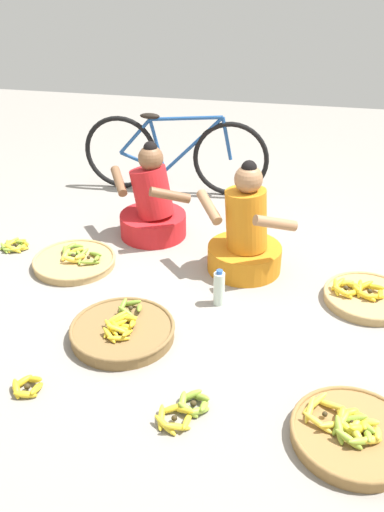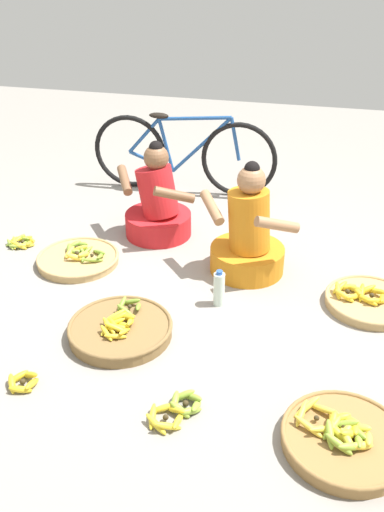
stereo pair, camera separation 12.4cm
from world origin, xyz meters
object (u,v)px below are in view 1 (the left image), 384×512
at_px(vendor_woman_front, 245,237).
at_px(loose_bananas_back_left, 185,410).
at_px(vendor_woman_behind, 152,207).
at_px(banana_basket_front_right, 75,261).
at_px(banana_basket_near_vendor, 367,296).
at_px(loose_bananas_near_bicycle, 15,245).
at_px(water_bottle, 219,288).
at_px(loose_bananas_back_center, 27,386).
at_px(bicycle_leaning, 174,154).
at_px(banana_basket_front_center, 123,330).
at_px(banana_basket_front_left, 353,433).

relative_size(vendor_woman_front, loose_bananas_back_left, 2.59).
distance_m(vendor_woman_behind, banana_basket_front_right, 0.75).
height_order(banana_basket_near_vendor, loose_bananas_near_bicycle, banana_basket_near_vendor).
distance_m(banana_basket_front_right, water_bottle, 1.13).
bearing_deg(vendor_woman_behind, vendor_woman_front, -25.89).
xyz_separation_m(loose_bananas_near_bicycle, water_bottle, (1.64, -0.40, 0.09)).
bearing_deg(loose_bananas_back_center, vendor_woman_behind, 84.82).
bearing_deg(bicycle_leaning, vendor_woman_behind, -87.33).
bearing_deg(banana_basket_front_center, loose_bananas_near_bicycle, 142.94).
bearing_deg(loose_bananas_back_center, vendor_woman_front, 57.30).
distance_m(banana_basket_front_right, banana_basket_near_vendor, 2.03).
height_order(banana_basket_front_left, loose_bananas_near_bicycle, banana_basket_front_left).
bearing_deg(loose_bananas_near_bicycle, bicycle_leaning, 55.41).
distance_m(banana_basket_front_center, banana_basket_near_vendor, 1.59).
height_order(vendor_woman_behind, loose_bananas_back_left, vendor_woman_behind).
bearing_deg(water_bottle, banana_basket_front_center, -136.81).
bearing_deg(bicycle_leaning, loose_bananas_near_bicycle, -124.59).
xyz_separation_m(vendor_woman_front, loose_bananas_back_left, (-0.10, -1.46, -0.23)).
height_order(banana_basket_near_vendor, loose_bananas_back_left, banana_basket_near_vendor).
relative_size(vendor_woman_behind, banana_basket_front_center, 1.24).
xyz_separation_m(vendor_woman_behind, loose_bananas_near_bicycle, (-0.97, -0.44, -0.22)).
bearing_deg(water_bottle, loose_bananas_near_bicycle, 166.25).
xyz_separation_m(bicycle_leaning, loose_bananas_near_bicycle, (-0.93, -1.34, -0.33)).
height_order(vendor_woman_front, banana_basket_front_right, vendor_woman_front).
distance_m(banana_basket_front_center, banana_basket_front_left, 1.40).
bearing_deg(vendor_woman_front, loose_bananas_back_left, -93.94).
distance_m(loose_bananas_back_left, water_bottle, 0.99).
height_order(bicycle_leaning, loose_bananas_back_center, bicycle_leaning).
relative_size(bicycle_leaning, banana_basket_near_vendor, 3.00).
height_order(vendor_woman_front, banana_basket_near_vendor, vendor_woman_front).
relative_size(banana_basket_near_vendor, loose_bananas_back_center, 3.08).
height_order(vendor_woman_behind, banana_basket_front_center, vendor_woman_behind).
bearing_deg(loose_bananas_back_center, water_bottle, 49.95).
height_order(banana_basket_front_center, banana_basket_front_right, banana_basket_front_center).
xyz_separation_m(vendor_woman_front, loose_bananas_near_bicycle, (-1.74, -0.06, -0.23)).
xyz_separation_m(vendor_woman_front, banana_basket_front_right, (-1.20, -0.20, -0.22)).
height_order(banana_basket_near_vendor, water_bottle, water_bottle).
bearing_deg(banana_basket_near_vendor, banana_basket_front_left, -96.18).
xyz_separation_m(vendor_woman_front, banana_basket_front_center, (-0.60, -0.93, -0.21)).
distance_m(vendor_woman_behind, banana_basket_front_center, 1.33).
height_order(bicycle_leaning, banana_basket_front_center, bicycle_leaning).
bearing_deg(vendor_woman_behind, water_bottle, -51.33).
bearing_deg(vendor_woman_behind, loose_bananas_back_center, -95.18).
distance_m(vendor_woman_front, bicycle_leaning, 1.52).
xyz_separation_m(banana_basket_front_center, loose_bananas_near_bicycle, (-1.15, 0.87, -0.02)).
relative_size(bicycle_leaning, water_bottle, 6.82).
bearing_deg(loose_bananas_back_left, vendor_woman_front, 86.06).
xyz_separation_m(banana_basket_near_vendor, loose_bananas_near_bicycle, (-2.58, 0.18, -0.01)).
xyz_separation_m(vendor_woman_behind, loose_bananas_back_left, (0.67, -1.83, -0.21)).
height_order(vendor_woman_behind, loose_bananas_near_bicycle, vendor_woman_behind).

